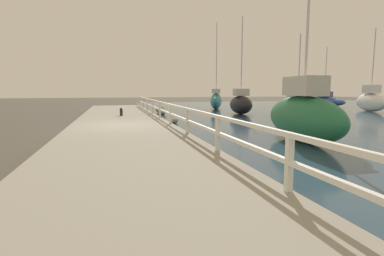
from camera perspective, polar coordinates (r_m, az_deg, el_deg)
The scene contains 14 objects.
ground_plane at distance 13.79m, azimuth -13.08°, elevation -0.42°, with size 120.00×120.00×0.00m, color #4C473D.
dock_walkway at distance 13.77m, azimuth -13.10°, elevation 0.07°, with size 4.60×36.00×0.24m.
railing at distance 13.94m, azimuth -4.10°, elevation 3.43°, with size 0.10×32.50×0.92m.
boulder_near_dock at distance 23.67m, azimuth -6.09°, elevation 3.49°, with size 0.69×0.63×0.52m.
boulder_far_strip at distance 23.71m, azimuth -5.83°, elevation 3.37°, with size 0.55×0.50×0.41m.
boulder_mid_strip at distance 21.95m, azimuth -5.78°, elevation 3.13°, with size 0.62×0.56×0.46m.
boulder_downstream at distance 16.12m, azimuth -3.37°, elevation 1.38°, with size 0.40×0.36×0.30m.
mooring_bollard at distance 18.71m, azimuth -13.34°, elevation 3.02°, with size 0.17×0.17×0.48m.
sailboat_teal at distance 28.66m, azimuth 4.61°, elevation 5.32°, with size 2.97×5.37×7.99m.
sailboat_black at distance 22.76m, azimuth 9.28°, elevation 4.60°, with size 1.89×3.46×7.06m.
sailboat_navy at distance 23.48m, azimuth 19.46°, elevation 4.09°, with size 1.88×3.39×5.80m.
sailboat_blue at distance 36.79m, azimuth 23.88°, elevation 4.78°, with size 1.54×6.05×6.49m.
sailboat_green at distance 11.08m, azimuth 20.47°, elevation 2.33°, with size 1.49×4.47×8.44m.
sailboat_white at distance 29.40m, azimuth 30.87°, elevation 4.49°, with size 2.54×4.78×6.84m.
Camera 1 is at (-0.38, -13.66, 1.80)m, focal length 28.00 mm.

